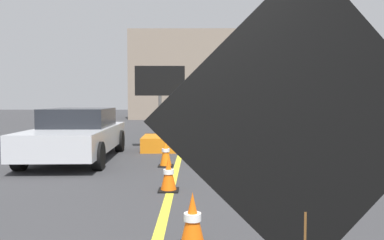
{
  "coord_description": "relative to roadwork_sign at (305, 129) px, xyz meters",
  "views": [
    {
      "loc": [
        0.43,
        -0.28,
        1.62
      ],
      "look_at": [
        0.4,
        4.37,
        1.37
      ],
      "focal_mm": 35.15,
      "sensor_mm": 36.0,
      "label": 1
    }
  ],
  "objects": [
    {
      "name": "lane_center_stripe",
      "position": [
        -0.99,
        4.37,
        -1.47
      ],
      "size": [
        0.14,
        36.0,
        0.01
      ],
      "primitive_type": "cube",
      "color": "yellow",
      "rests_on": "ground"
    },
    {
      "name": "roadwork_sign",
      "position": [
        0.0,
        0.0,
        0.0
      ],
      "size": [
        1.62,
        0.24,
        2.33
      ],
      "color": "#593819",
      "rests_on": "ground"
    },
    {
      "name": "arrow_board_trailer",
      "position": [
        -1.68,
        10.17,
        -0.99
      ],
      "size": [
        1.6,
        1.83,
        2.7
      ],
      "color": "orange",
      "rests_on": "ground"
    },
    {
      "name": "box_truck",
      "position": [
        1.74,
        14.36,
        0.3
      ],
      "size": [
        2.76,
        7.06,
        3.24
      ],
      "color": "black",
      "rests_on": "ground"
    },
    {
      "name": "pickup_car",
      "position": [
        -3.74,
        8.22,
        -0.77
      ],
      "size": [
        2.16,
        4.81,
        1.38
      ],
      "color": "silver",
      "rests_on": "ground"
    },
    {
      "name": "highway_guide_sign",
      "position": [
        3.61,
        22.11,
        1.95
      ],
      "size": [
        2.79,
        0.25,
        5.0
      ],
      "color": "gray",
      "rests_on": "ground"
    },
    {
      "name": "far_building_block",
      "position": [
        1.71,
        31.11,
        2.14
      ],
      "size": [
        15.21,
        6.29,
        7.23
      ],
      "primitive_type": "cube",
      "color": "gray",
      "rests_on": "ground"
    },
    {
      "name": "traffic_cone_near_sign",
      "position": [
        -0.59,
        2.08,
        -1.17
      ],
      "size": [
        0.36,
        0.36,
        0.62
      ],
      "color": "black",
      "rests_on": "ground"
    },
    {
      "name": "traffic_cone_mid_lane",
      "position": [
        -1.03,
        4.68,
        -1.17
      ],
      "size": [
        0.36,
        0.36,
        0.61
      ],
      "color": "black",
      "rests_on": "ground"
    },
    {
      "name": "traffic_cone_far_lane",
      "position": [
        -1.27,
        7.13,
        -1.13
      ],
      "size": [
        0.36,
        0.36,
        0.7
      ],
      "color": "black",
      "rests_on": "ground"
    }
  ]
}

